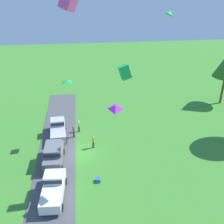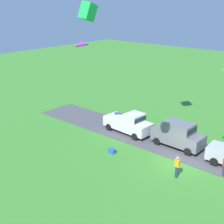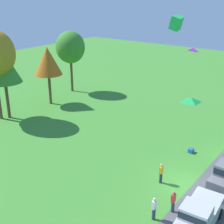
{
  "view_description": "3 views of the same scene",
  "coord_description": "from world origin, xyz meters",
  "px_view_note": "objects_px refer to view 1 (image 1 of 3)",
  "views": [
    {
      "loc": [
        26.04,
        0.65,
        18.67
      ],
      "look_at": [
        1.37,
        3.7,
        5.97
      ],
      "focal_mm": 42.0,
      "sensor_mm": 36.0,
      "label": 1
    },
    {
      "loc": [
        -10.3,
        20.09,
        12.4
      ],
      "look_at": [
        2.31,
        5.26,
        5.4
      ],
      "focal_mm": 50.0,
      "sensor_mm": 36.0,
      "label": 2
    },
    {
      "loc": [
        -20.01,
        -7.99,
        14.27
      ],
      "look_at": [
        -0.73,
        6.62,
        4.82
      ],
      "focal_mm": 50.0,
      "sensor_mm": 36.0,
      "label": 3
    }
  ],
  "objects_px": {
    "person_beside_suv": "(74,132)",
    "kite_box_topmost": "(69,1)",
    "kite_diamond_high_right": "(115,108)",
    "kite_diamond_over_trees": "(67,81)",
    "car_pickup_far_end": "(54,187)",
    "person_watching_sky": "(79,126)",
    "cooler_box": "(98,180)",
    "kite_delta_mid_center": "(170,13)",
    "car_pickup_mid_row": "(58,129)",
    "kite_box_near_flag": "(125,72)",
    "person_on_lawn": "(93,142)",
    "car_suv_by_flagpole": "(54,153)"
  },
  "relations": [
    {
      "from": "car_suv_by_flagpole",
      "to": "person_beside_suv",
      "type": "xyz_separation_m",
      "value": [
        -5.12,
        2.16,
        -0.42
      ]
    },
    {
      "from": "person_watching_sky",
      "to": "kite_box_near_flag",
      "type": "relative_size",
      "value": 1.5
    },
    {
      "from": "person_on_lawn",
      "to": "kite_delta_mid_center",
      "type": "bearing_deg",
      "value": 87.08
    },
    {
      "from": "person_watching_sky",
      "to": "kite_delta_mid_center",
      "type": "distance_m",
      "value": 18.25
    },
    {
      "from": "kite_box_near_flag",
      "to": "kite_diamond_over_trees",
      "type": "xyz_separation_m",
      "value": [
        -8.15,
        -5.32,
        -3.6
      ]
    },
    {
      "from": "person_watching_sky",
      "to": "cooler_box",
      "type": "bearing_deg",
      "value": 10.27
    },
    {
      "from": "car_pickup_mid_row",
      "to": "person_on_lawn",
      "type": "relative_size",
      "value": 3.0
    },
    {
      "from": "car_pickup_far_end",
      "to": "car_pickup_mid_row",
      "type": "bearing_deg",
      "value": -178.84
    },
    {
      "from": "car_pickup_mid_row",
      "to": "person_watching_sky",
      "type": "bearing_deg",
      "value": 106.19
    },
    {
      "from": "car_pickup_far_end",
      "to": "person_beside_suv",
      "type": "distance_m",
      "value": 10.42
    },
    {
      "from": "car_suv_by_flagpole",
      "to": "car_pickup_far_end",
      "type": "distance_m",
      "value": 5.15
    },
    {
      "from": "car_pickup_far_end",
      "to": "cooler_box",
      "type": "bearing_deg",
      "value": 108.77
    },
    {
      "from": "person_watching_sky",
      "to": "person_beside_suv",
      "type": "xyz_separation_m",
      "value": [
        1.4,
        -0.68,
        0.0
      ]
    },
    {
      "from": "car_pickup_mid_row",
      "to": "cooler_box",
      "type": "relative_size",
      "value": 9.15
    },
    {
      "from": "person_beside_suv",
      "to": "kite_box_topmost",
      "type": "xyz_separation_m",
      "value": [
        6.78,
        0.73,
        16.22
      ]
    },
    {
      "from": "kite_diamond_over_trees",
      "to": "car_pickup_mid_row",
      "type": "bearing_deg",
      "value": -126.8
    },
    {
      "from": "car_suv_by_flagpole",
      "to": "person_on_lawn",
      "type": "xyz_separation_m",
      "value": [
        -2.47,
        4.54,
        -0.42
      ]
    },
    {
      "from": "car_pickup_mid_row",
      "to": "kite_box_near_flag",
      "type": "bearing_deg",
      "value": 36.74
    },
    {
      "from": "cooler_box",
      "to": "kite_box_near_flag",
      "type": "height_order",
      "value": "kite_box_near_flag"
    },
    {
      "from": "kite_diamond_high_right",
      "to": "kite_delta_mid_center",
      "type": "bearing_deg",
      "value": 139.86
    },
    {
      "from": "car_pickup_far_end",
      "to": "kite_diamond_over_trees",
      "type": "relative_size",
      "value": 4.73
    },
    {
      "from": "car_pickup_mid_row",
      "to": "person_on_lawn",
      "type": "height_order",
      "value": "car_pickup_mid_row"
    },
    {
      "from": "kite_diamond_high_right",
      "to": "kite_diamond_over_trees",
      "type": "height_order",
      "value": "kite_diamond_high_right"
    },
    {
      "from": "car_suv_by_flagpole",
      "to": "person_on_lawn",
      "type": "height_order",
      "value": "car_suv_by_flagpole"
    },
    {
      "from": "car_pickup_far_end",
      "to": "kite_box_topmost",
      "type": "height_order",
      "value": "kite_box_topmost"
    },
    {
      "from": "person_watching_sky",
      "to": "person_on_lawn",
      "type": "height_order",
      "value": "same"
    },
    {
      "from": "kite_box_near_flag",
      "to": "car_pickup_far_end",
      "type": "bearing_deg",
      "value": -78.16
    },
    {
      "from": "kite_delta_mid_center",
      "to": "kite_box_topmost",
      "type": "bearing_deg",
      "value": -68.95
    },
    {
      "from": "car_pickup_mid_row",
      "to": "kite_box_topmost",
      "type": "bearing_deg",
      "value": 20.4
    },
    {
      "from": "kite_box_topmost",
      "to": "kite_diamond_over_trees",
      "type": "height_order",
      "value": "kite_box_topmost"
    },
    {
      "from": "kite_diamond_high_right",
      "to": "kite_delta_mid_center",
      "type": "xyz_separation_m",
      "value": [
        -7.56,
        6.38,
        6.38
      ]
    },
    {
      "from": "kite_diamond_over_trees",
      "to": "kite_delta_mid_center",
      "type": "xyz_separation_m",
      "value": [
        2.38,
        10.68,
        7.6
      ]
    },
    {
      "from": "person_on_lawn",
      "to": "cooler_box",
      "type": "height_order",
      "value": "person_on_lawn"
    },
    {
      "from": "person_watching_sky",
      "to": "cooler_box",
      "type": "xyz_separation_m",
      "value": [
        10.19,
        1.85,
        -0.68
      ]
    },
    {
      "from": "person_watching_sky",
      "to": "car_pickup_far_end",
      "type": "bearing_deg",
      "value": -12.02
    },
    {
      "from": "car_suv_by_flagpole",
      "to": "person_watching_sky",
      "type": "relative_size",
      "value": 2.72
    },
    {
      "from": "kite_diamond_high_right",
      "to": "kite_box_near_flag",
      "type": "height_order",
      "value": "kite_box_near_flag"
    },
    {
      "from": "car_suv_by_flagpole",
      "to": "person_watching_sky",
      "type": "height_order",
      "value": "car_suv_by_flagpole"
    },
    {
      "from": "kite_box_topmost",
      "to": "kite_delta_mid_center",
      "type": "distance_m",
      "value": 10.45
    },
    {
      "from": "kite_diamond_over_trees",
      "to": "kite_delta_mid_center",
      "type": "distance_m",
      "value": 13.32
    },
    {
      "from": "kite_diamond_high_right",
      "to": "person_watching_sky",
      "type": "bearing_deg",
      "value": -164.53
    },
    {
      "from": "car_pickup_far_end",
      "to": "kite_box_near_flag",
      "type": "height_order",
      "value": "kite_box_near_flag"
    },
    {
      "from": "person_on_lawn",
      "to": "cooler_box",
      "type": "distance_m",
      "value": 6.17
    },
    {
      "from": "person_beside_suv",
      "to": "kite_box_near_flag",
      "type": "bearing_deg",
      "value": 29.67
    },
    {
      "from": "person_beside_suv",
      "to": "kite_diamond_over_trees",
      "type": "distance_m",
      "value": 7.23
    },
    {
      "from": "car_pickup_mid_row",
      "to": "person_watching_sky",
      "type": "xyz_separation_m",
      "value": [
        -0.79,
        2.7,
        -0.23
      ]
    },
    {
      "from": "kite_diamond_high_right",
      "to": "car_pickup_mid_row",
      "type": "bearing_deg",
      "value": -151.77
    },
    {
      "from": "kite_diamond_over_trees",
      "to": "car_suv_by_flagpole",
      "type": "bearing_deg",
      "value": -22.76
    },
    {
      "from": "kite_box_topmost",
      "to": "cooler_box",
      "type": "bearing_deg",
      "value": 41.87
    },
    {
      "from": "kite_diamond_over_trees",
      "to": "person_beside_suv",
      "type": "bearing_deg",
      "value": 156.74
    }
  ]
}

